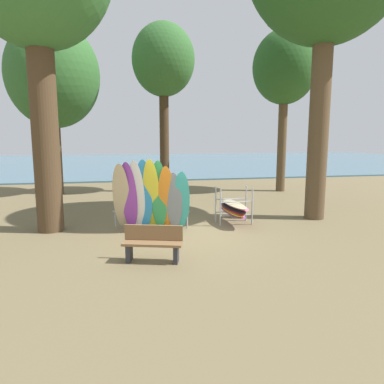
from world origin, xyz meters
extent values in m
plane|color=brown|center=(0.00, 0.00, 0.00)|extent=(80.00, 80.00, 0.00)
cube|color=#477084|center=(0.00, 31.17, 0.05)|extent=(80.00, 36.00, 0.10)
cylinder|color=#4C3823|center=(-4.03, 1.26, 3.30)|extent=(0.79, 0.79, 6.59)
cylinder|color=brown|center=(5.03, 1.20, 3.71)|extent=(0.69, 0.69, 7.41)
cylinder|color=brown|center=(-4.95, 8.88, 2.27)|extent=(0.39, 0.39, 4.53)
ellipsoid|color=#33662D|center=(-4.95, 8.88, 5.96)|extent=(4.51, 4.51, 5.18)
cylinder|color=#42301E|center=(0.49, 8.55, 2.91)|extent=(0.49, 0.49, 5.82)
ellipsoid|color=#33662D|center=(0.49, 8.55, 6.84)|extent=(3.21, 3.21, 3.69)
cylinder|color=brown|center=(6.72, 7.59, 2.74)|extent=(0.47, 0.47, 5.48)
ellipsoid|color=#285623|center=(6.72, 7.59, 6.54)|extent=(3.34, 3.34, 3.84)
ellipsoid|color=#C6B289|center=(-1.83, 0.82, 1.08)|extent=(0.62, 0.83, 2.15)
ellipsoid|color=purple|center=(-1.60, 0.78, 1.10)|extent=(0.67, 0.70, 2.19)
ellipsoid|color=white|center=(-1.37, 0.75, 1.12)|extent=(0.66, 0.71, 2.23)
ellipsoid|color=#2D8ED1|center=(-1.14, 0.71, 1.13)|extent=(0.61, 0.63, 2.26)
ellipsoid|color=yellow|center=(-0.90, 0.67, 1.14)|extent=(0.67, 0.83, 2.27)
ellipsoid|color=#339E56|center=(-0.67, 0.64, 1.12)|extent=(0.62, 0.65, 2.23)
ellipsoid|color=orange|center=(-0.44, 0.60, 1.03)|extent=(0.63, 0.75, 2.06)
ellipsoid|color=gray|center=(-0.21, 0.56, 0.93)|extent=(0.64, 0.66, 1.86)
ellipsoid|color=#38B2AD|center=(0.02, 0.53, 0.95)|extent=(0.61, 0.71, 1.90)
cylinder|color=#9EA0A5|center=(-2.04, 1.19, 0.28)|extent=(0.04, 0.04, 0.55)
cylinder|color=#9EA0A5|center=(0.24, 0.69, 0.28)|extent=(0.04, 0.04, 0.55)
cylinder|color=#9EA0A5|center=(-0.90, 0.94, 0.55)|extent=(2.45, 0.58, 0.04)
cylinder|color=#9EA0A5|center=(1.35, 0.71, 0.62)|extent=(0.05, 0.05, 1.25)
cylinder|color=#9EA0A5|center=(2.45, 0.71, 0.62)|extent=(0.05, 0.05, 1.25)
cylinder|color=#9EA0A5|center=(1.35, 1.31, 0.62)|extent=(0.05, 0.05, 1.25)
cylinder|color=#9EA0A5|center=(2.45, 1.31, 0.62)|extent=(0.05, 0.05, 1.25)
cylinder|color=#9EA0A5|center=(1.90, 0.71, 0.35)|extent=(1.10, 0.04, 0.04)
cylinder|color=#9EA0A5|center=(1.90, 0.71, 0.80)|extent=(1.10, 0.04, 0.04)
cylinder|color=#9EA0A5|center=(1.90, 1.31, 0.35)|extent=(1.10, 0.04, 0.04)
cylinder|color=#9EA0A5|center=(1.90, 1.31, 0.80)|extent=(1.10, 0.04, 0.04)
ellipsoid|color=purple|center=(1.86, 1.01, 0.40)|extent=(0.54, 2.11, 0.06)
ellipsoid|color=yellow|center=(1.86, 1.01, 0.46)|extent=(0.55, 2.11, 0.06)
ellipsoid|color=red|center=(1.86, 1.01, 0.52)|extent=(0.52, 2.10, 0.06)
ellipsoid|color=black|center=(1.86, 1.01, 0.58)|extent=(0.58, 2.12, 0.06)
ellipsoid|color=pink|center=(1.96, 1.01, 0.64)|extent=(0.57, 2.12, 0.06)
ellipsoid|color=#C6B289|center=(1.88, 1.01, 0.70)|extent=(0.56, 2.11, 0.06)
cube|color=#2D2D33|center=(-1.68, -2.07, 0.21)|extent=(0.19, 0.34, 0.42)
cube|color=#2D2D33|center=(-0.61, -2.39, 0.21)|extent=(0.19, 0.34, 0.42)
cube|color=olive|center=(-1.15, -2.23, 0.45)|extent=(1.46, 0.78, 0.06)
cube|color=olive|center=(-1.09, -2.06, 0.67)|extent=(1.36, 0.45, 0.36)
camera|label=1|loc=(-1.82, -10.25, 2.92)|focal=33.07mm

